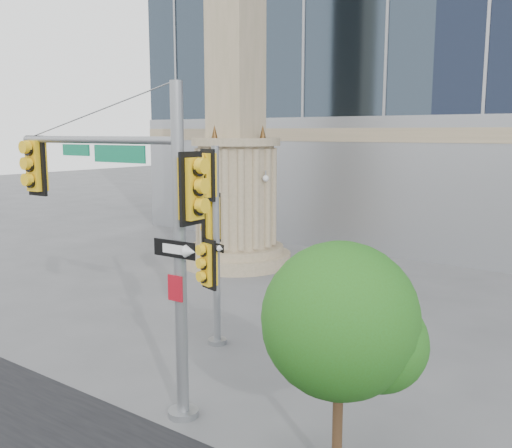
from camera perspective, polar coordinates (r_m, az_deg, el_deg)
The scene contains 5 objects.
ground at distance 13.08m, azimuth -5.76°, elevation -14.90°, with size 120.00×120.00×0.00m, color #545456.
monument at distance 22.70m, azimuth -2.03°, elevation 9.66°, with size 4.40×4.40×16.60m.
main_signal_pole at distance 11.06m, azimuth -12.08°, elevation 1.30°, with size 4.83×0.64×6.21m.
secondary_signal_pole at distance 14.07m, azimuth -4.51°, elevation -0.61°, with size 0.86×0.79×5.00m.
street_tree at distance 8.66m, azimuth 8.71°, elevation -10.16°, with size 2.41×2.35×3.76m.
Camera 1 is at (8.04, -8.83, 5.33)m, focal length 40.00 mm.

